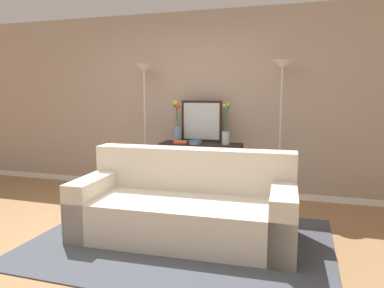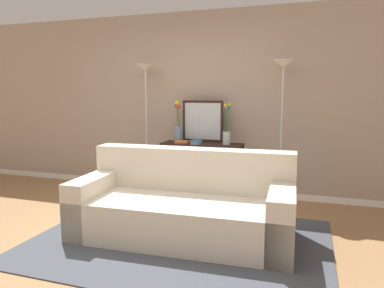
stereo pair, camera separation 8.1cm
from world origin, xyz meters
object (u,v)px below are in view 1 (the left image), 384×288
couch (186,207)px  book_row_under_console (179,192)px  console_table (201,161)px  vase_short_flowers (226,129)px  book_stack (181,142)px  vase_tall_flowers (177,127)px  wall_mirror (201,121)px  fruit_bowl (195,142)px  floor_lamp_right (282,92)px  floor_lamp_left (144,92)px

couch → book_row_under_console: couch is taller
console_table → book_row_under_console: bearing=-180.0°
vase_short_flowers → book_stack: (-0.60, -0.11, -0.19)m
book_stack → couch: bearing=-69.0°
vase_tall_flowers → wall_mirror: bearing=24.7°
fruit_bowl → book_row_under_console: (-0.28, 0.12, -0.76)m
couch → floor_lamp_right: size_ratio=1.18×
couch → book_stack: bearing=111.0°
floor_lamp_left → fruit_bowl: size_ratio=11.07×
couch → floor_lamp_left: floor_lamp_left is taller
fruit_bowl → book_stack: fruit_bowl is taller
couch → fruit_bowl: size_ratio=13.11×
fruit_bowl → floor_lamp_right: bearing=9.4°
console_table → floor_lamp_right: bearing=3.3°
wall_mirror → floor_lamp_left: bearing=-173.4°
floor_lamp_right → book_stack: (-1.31, -0.18, -0.68)m
floor_lamp_left → vase_tall_flowers: floor_lamp_left is taller
console_table → floor_lamp_right: size_ratio=0.59×
floor_lamp_left → vase_tall_flowers: 0.71m
vase_tall_flowers → vase_short_flowers: bearing=-1.6°
floor_lamp_left → floor_lamp_right: bearing=0.0°
couch → wall_mirror: (-0.26, 1.50, 0.77)m
vase_tall_flowers → vase_short_flowers: vase_tall_flowers is taller
wall_mirror → vase_short_flowers: (0.39, -0.16, -0.09)m
floor_lamp_left → couch: bearing=-52.1°
vase_short_flowers → book_stack: size_ratio=2.78×
floor_lamp_right → couch: bearing=-121.0°
couch → floor_lamp_left: 2.13m
book_stack → vase_short_flowers: bearing=10.6°
fruit_bowl → book_stack: 0.20m
couch → wall_mirror: size_ratio=3.78×
book_stack → book_row_under_console: 0.76m
console_table → vase_short_flowers: 0.58m
book_stack → fruit_bowl: bearing=-0.6°
vase_tall_flowers → fruit_bowl: bearing=-23.8°
console_table → wall_mirror: size_ratio=1.89×
vase_tall_flowers → vase_short_flowers: (0.71, -0.02, -0.00)m
console_table → vase_tall_flowers: vase_tall_flowers is taller
couch → fruit_bowl: couch is taller
floor_lamp_right → book_stack: size_ratio=9.37×
console_table → fruit_bowl: fruit_bowl is taller
console_table → book_row_under_console: 0.58m
vase_short_flowers → book_row_under_console: vase_short_flowers is taller
vase_tall_flowers → vase_short_flowers: size_ratio=1.05×
vase_tall_flowers → book_stack: size_ratio=2.92×
couch → console_table: size_ratio=2.00×
console_table → book_row_under_console: (-0.32, -0.00, -0.48)m
floor_lamp_right → vase_tall_flowers: bearing=-178.0°
floor_lamp_left → vase_short_flowers: bearing=-3.2°
floor_lamp_left → book_stack: floor_lamp_left is taller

